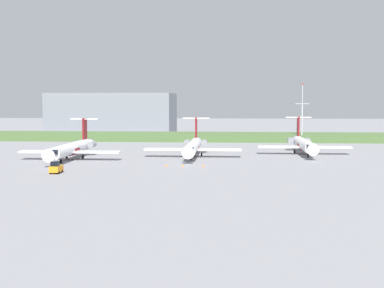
{
  "coord_description": "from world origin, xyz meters",
  "views": [
    {
      "loc": [
        9.03,
        -110.03,
        13.25
      ],
      "look_at": [
        0.0,
        12.33,
        3.0
      ],
      "focal_mm": 48.47,
      "sensor_mm": 36.0,
      "label": 1
    }
  ],
  "objects_px": {
    "regional_jet_nearest": "(72,148)",
    "safety_cone_rear_marker": "(203,165)",
    "regional_jet_second": "(193,146)",
    "baggage_tug": "(56,168)",
    "safety_cone_front_marker": "(166,165)",
    "safety_cone_mid_marker": "(183,165)",
    "antenna_mast": "(302,118)",
    "regional_jet_third": "(303,144)"
  },
  "relations": [
    {
      "from": "regional_jet_nearest",
      "to": "safety_cone_rear_marker",
      "type": "distance_m",
      "value": 32.58
    },
    {
      "from": "regional_jet_second",
      "to": "baggage_tug",
      "type": "distance_m",
      "value": 38.29
    },
    {
      "from": "safety_cone_front_marker",
      "to": "safety_cone_mid_marker",
      "type": "relative_size",
      "value": 1.0
    },
    {
      "from": "safety_cone_rear_marker",
      "to": "antenna_mast",
      "type": "bearing_deg",
      "value": 66.2
    },
    {
      "from": "baggage_tug",
      "to": "safety_cone_front_marker",
      "type": "height_order",
      "value": "baggage_tug"
    },
    {
      "from": "regional_jet_third",
      "to": "baggage_tug",
      "type": "height_order",
      "value": "regional_jet_third"
    },
    {
      "from": "baggage_tug",
      "to": "safety_cone_front_marker",
      "type": "distance_m",
      "value": 22.13
    },
    {
      "from": "baggage_tug",
      "to": "safety_cone_rear_marker",
      "type": "distance_m",
      "value": 28.84
    },
    {
      "from": "regional_jet_second",
      "to": "regional_jet_third",
      "type": "height_order",
      "value": "same"
    },
    {
      "from": "regional_jet_second",
      "to": "safety_cone_front_marker",
      "type": "relative_size",
      "value": 56.36
    },
    {
      "from": "regional_jet_third",
      "to": "safety_cone_mid_marker",
      "type": "relative_size",
      "value": 56.36
    },
    {
      "from": "regional_jet_second",
      "to": "baggage_tug",
      "type": "height_order",
      "value": "regional_jet_second"
    },
    {
      "from": "regional_jet_nearest",
      "to": "regional_jet_second",
      "type": "relative_size",
      "value": 1.0
    },
    {
      "from": "regional_jet_second",
      "to": "antenna_mast",
      "type": "height_order",
      "value": "antenna_mast"
    },
    {
      "from": "baggage_tug",
      "to": "regional_jet_second",
      "type": "bearing_deg",
      "value": 53.0
    },
    {
      "from": "regional_jet_second",
      "to": "safety_cone_mid_marker",
      "type": "bearing_deg",
      "value": -92.33
    },
    {
      "from": "regional_jet_third",
      "to": "regional_jet_second",
      "type": "bearing_deg",
      "value": -162.47
    },
    {
      "from": "safety_cone_rear_marker",
      "to": "regional_jet_second",
      "type": "bearing_deg",
      "value": 100.12
    },
    {
      "from": "safety_cone_front_marker",
      "to": "regional_jet_third",
      "type": "bearing_deg",
      "value": 41.53
    },
    {
      "from": "safety_cone_front_marker",
      "to": "safety_cone_rear_marker",
      "type": "bearing_deg",
      "value": 0.32
    },
    {
      "from": "regional_jet_third",
      "to": "safety_cone_front_marker",
      "type": "height_order",
      "value": "regional_jet_third"
    },
    {
      "from": "regional_jet_third",
      "to": "baggage_tug",
      "type": "bearing_deg",
      "value": -142.02
    },
    {
      "from": "regional_jet_nearest",
      "to": "antenna_mast",
      "type": "distance_m",
      "value": 79.01
    },
    {
      "from": "safety_cone_front_marker",
      "to": "regional_jet_second",
      "type": "bearing_deg",
      "value": 77.81
    },
    {
      "from": "regional_jet_third",
      "to": "baggage_tug",
      "type": "relative_size",
      "value": 9.69
    },
    {
      "from": "regional_jet_second",
      "to": "safety_cone_front_marker",
      "type": "height_order",
      "value": "regional_jet_second"
    },
    {
      "from": "regional_jet_nearest",
      "to": "antenna_mast",
      "type": "relative_size",
      "value": 1.65
    },
    {
      "from": "baggage_tug",
      "to": "safety_cone_mid_marker",
      "type": "xyz_separation_m",
      "value": [
        22.23,
        11.11,
        -0.73
      ]
    },
    {
      "from": "antenna_mast",
      "to": "safety_cone_front_marker",
      "type": "height_order",
      "value": "antenna_mast"
    },
    {
      "from": "regional_jet_nearest",
      "to": "baggage_tug",
      "type": "bearing_deg",
      "value": -79.97
    },
    {
      "from": "regional_jet_second",
      "to": "safety_cone_mid_marker",
      "type": "relative_size",
      "value": 56.36
    },
    {
      "from": "regional_jet_third",
      "to": "antenna_mast",
      "type": "distance_m",
      "value": 37.07
    },
    {
      "from": "regional_jet_third",
      "to": "safety_cone_front_marker",
      "type": "relative_size",
      "value": 56.36
    },
    {
      "from": "safety_cone_mid_marker",
      "to": "safety_cone_rear_marker",
      "type": "relative_size",
      "value": 1.0
    },
    {
      "from": "regional_jet_nearest",
      "to": "safety_cone_mid_marker",
      "type": "distance_m",
      "value": 28.87
    },
    {
      "from": "safety_cone_front_marker",
      "to": "safety_cone_mid_marker",
      "type": "distance_m",
      "value": 3.35
    },
    {
      "from": "antenna_mast",
      "to": "safety_cone_mid_marker",
      "type": "relative_size",
      "value": 34.25
    },
    {
      "from": "regional_jet_nearest",
      "to": "regional_jet_second",
      "type": "height_order",
      "value": "same"
    },
    {
      "from": "regional_jet_third",
      "to": "antenna_mast",
      "type": "xyz_separation_m",
      "value": [
        4.55,
        36.4,
        5.36
      ]
    },
    {
      "from": "safety_cone_mid_marker",
      "to": "safety_cone_rear_marker",
      "type": "height_order",
      "value": "same"
    },
    {
      "from": "regional_jet_nearest",
      "to": "safety_cone_front_marker",
      "type": "distance_m",
      "value": 25.71
    },
    {
      "from": "safety_cone_rear_marker",
      "to": "baggage_tug",
      "type": "bearing_deg",
      "value": -156.43
    }
  ]
}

